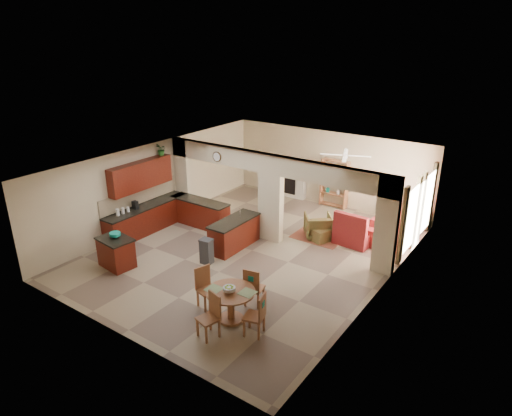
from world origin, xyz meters
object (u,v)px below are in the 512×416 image
Objects in this scene: dining_table at (231,301)px; sofa at (399,224)px; kitchen_island at (116,252)px; armchair at (318,226)px.

sofa is (1.65, 6.74, -0.10)m from dining_table.
kitchen_island is 0.95× the size of dining_table.
sofa is at bearing 54.64° from kitchen_island.
sofa reaches higher than dining_table.
armchair is (3.74, 5.03, -0.05)m from kitchen_island.
sofa is 3.38× the size of armchair.
armchair is (-2.14, -1.52, -0.03)m from sofa.
sofa is (5.88, 6.55, -0.02)m from kitchen_island.
kitchen_island is 1.27× the size of armchair.
kitchen_island reaches higher than sofa.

